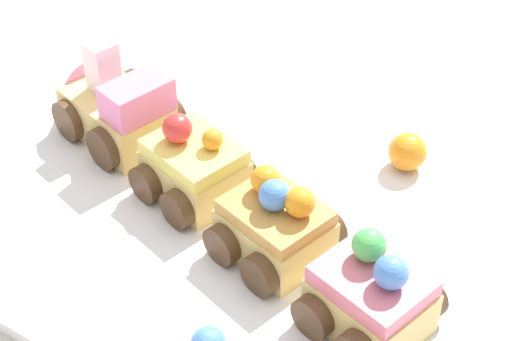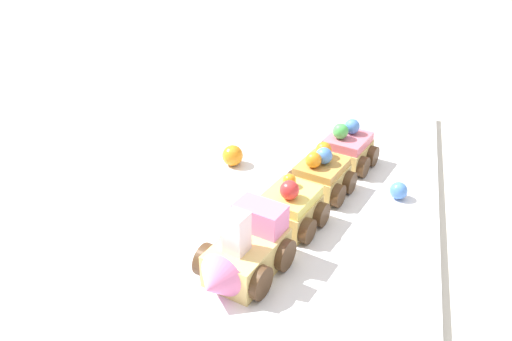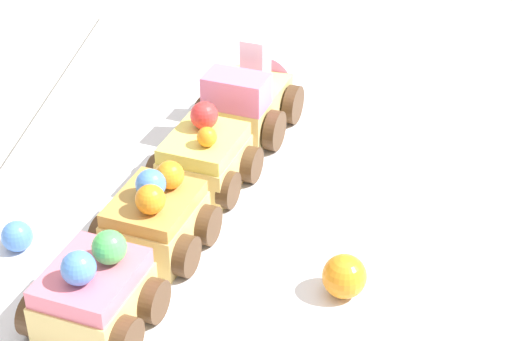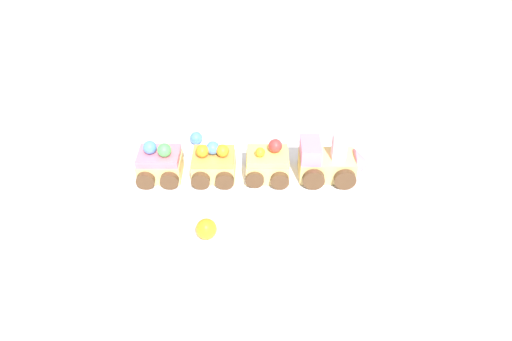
# 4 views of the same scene
# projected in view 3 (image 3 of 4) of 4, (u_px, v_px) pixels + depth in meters

# --- Properties ---
(ground_plane) EXTENTS (10.00, 10.00, 0.00)m
(ground_plane) POSITION_uv_depth(u_px,v_px,m) (229.00, 218.00, 0.66)
(ground_plane) COLOR beige
(display_board) EXTENTS (0.74, 0.38, 0.01)m
(display_board) POSITION_uv_depth(u_px,v_px,m) (229.00, 212.00, 0.66)
(display_board) COLOR white
(display_board) RESTS_ON ground_plane
(cake_train_locomotive) EXTENTS (0.12, 0.09, 0.08)m
(cake_train_locomotive) POSITION_uv_depth(u_px,v_px,m) (252.00, 99.00, 0.74)
(cake_train_locomotive) COLOR #E5C675
(cake_train_locomotive) RESTS_ON display_board
(cake_car_lemon) EXTENTS (0.08, 0.09, 0.07)m
(cake_car_lemon) POSITION_uv_depth(u_px,v_px,m) (205.00, 159.00, 0.67)
(cake_car_lemon) COLOR #E5C675
(cake_car_lemon) RESTS_ON display_board
(cake_car_caramel) EXTENTS (0.08, 0.09, 0.06)m
(cake_car_caramel) POSITION_uv_depth(u_px,v_px,m) (156.00, 220.00, 0.60)
(cake_car_caramel) COLOR #E5C675
(cake_car_caramel) RESTS_ON display_board
(cake_car_strawberry) EXTENTS (0.08, 0.09, 0.07)m
(cake_car_strawberry) POSITION_uv_depth(u_px,v_px,m) (94.00, 296.00, 0.53)
(cake_car_strawberry) COLOR #E5C675
(cake_car_strawberry) RESTS_ON display_board
(gumball_blue) EXTENTS (0.02, 0.02, 0.02)m
(gumball_blue) POSITION_uv_depth(u_px,v_px,m) (17.00, 236.00, 0.60)
(gumball_blue) COLOR #4C84E0
(gumball_blue) RESTS_ON display_board
(gumball_orange) EXTENTS (0.03, 0.03, 0.03)m
(gumball_orange) POSITION_uv_depth(u_px,v_px,m) (344.00, 276.00, 0.56)
(gumball_orange) COLOR orange
(gumball_orange) RESTS_ON display_board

